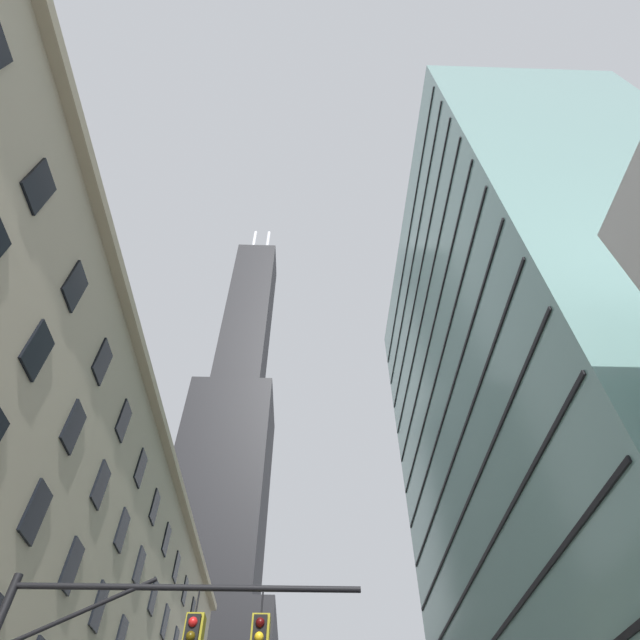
% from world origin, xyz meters
% --- Properties ---
extents(dark_skyscraper, '(28.10, 28.10, 169.87)m').
position_xyz_m(dark_skyscraper, '(-18.90, 97.02, 50.70)').
color(dark_skyscraper, black).
rests_on(dark_skyscraper, ground).
extents(glass_office_midrise, '(18.79, 37.68, 57.10)m').
position_xyz_m(glass_office_midrise, '(20.34, 26.34, 28.55)').
color(glass_office_midrise, gray).
rests_on(glass_office_midrise, ground).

